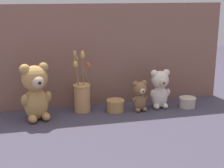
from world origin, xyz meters
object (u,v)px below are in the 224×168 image
(teddy_bear_medium, at_px, (160,88))
(decorative_tin_short, at_px, (187,102))
(teddy_bear_large, at_px, (36,91))
(decorative_tin_tall, at_px, (115,106))
(teddy_bear_small, at_px, (140,95))
(flower_vase, at_px, (82,94))

(teddy_bear_medium, distance_m, decorative_tin_short, 0.18)
(decorative_tin_short, bearing_deg, teddy_bear_large, 179.73)
(teddy_bear_medium, bearing_deg, decorative_tin_short, -10.89)
(teddy_bear_medium, distance_m, decorative_tin_tall, 0.27)
(teddy_bear_medium, xyz_separation_m, teddy_bear_small, (-0.13, -0.02, -0.03))
(teddy_bear_large, relative_size, teddy_bear_small, 1.73)
(decorative_tin_tall, xyz_separation_m, decorative_tin_short, (0.42, -0.03, -0.00))
(decorative_tin_short, bearing_deg, teddy_bear_medium, 169.11)
(flower_vase, relative_size, decorative_tin_short, 3.65)
(flower_vase, distance_m, decorative_tin_tall, 0.19)
(teddy_bear_large, height_order, flower_vase, flower_vase)
(teddy_bear_small, xyz_separation_m, decorative_tin_short, (0.29, -0.01, -0.06))
(teddy_bear_medium, bearing_deg, teddy_bear_small, -170.31)
(teddy_bear_medium, relative_size, decorative_tin_tall, 2.27)
(teddy_bear_medium, distance_m, teddy_bear_small, 0.13)
(teddy_bear_medium, bearing_deg, decorative_tin_tall, -179.05)
(teddy_bear_medium, height_order, decorative_tin_tall, teddy_bear_medium)
(decorative_tin_tall, distance_m, decorative_tin_short, 0.42)
(teddy_bear_medium, xyz_separation_m, decorative_tin_tall, (-0.26, -0.00, -0.08))
(teddy_bear_small, relative_size, decorative_tin_tall, 1.75)
(flower_vase, bearing_deg, teddy_bear_small, -11.81)
(flower_vase, bearing_deg, decorative_tin_tall, -15.08)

